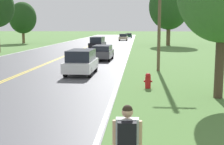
# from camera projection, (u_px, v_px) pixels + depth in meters

# --- Properties ---
(hitchhiker_person) EXTENTS (0.62, 0.44, 1.83)m
(hitchhiker_person) POSITION_uv_depth(u_px,v_px,m) (127.00, 139.00, 6.46)
(hitchhiker_person) COLOR #38476B
(hitchhiker_person) RESTS_ON ground
(fire_hydrant) EXTENTS (0.47, 0.31, 0.86)m
(fire_hydrant) POSITION_uv_depth(u_px,v_px,m) (148.00, 80.00, 17.29)
(fire_hydrant) COLOR red
(fire_hydrant) RESTS_ON ground
(utility_pole_midground) EXTENTS (1.80, 0.24, 9.49)m
(utility_pole_midground) POSITION_uv_depth(u_px,v_px,m) (160.00, 6.00, 23.27)
(utility_pole_midground) COLOR brown
(utility_pole_midground) RESTS_ON ground
(tree_left_verge) EXTENTS (6.98, 6.98, 10.80)m
(tree_left_verge) POSITION_uv_depth(u_px,v_px,m) (169.00, 7.00, 54.15)
(tree_left_verge) COLOR brown
(tree_left_verge) RESTS_ON ground
(tree_mid_treeline) EXTENTS (5.34, 5.34, 8.09)m
(tree_mid_treeline) POSITION_uv_depth(u_px,v_px,m) (23.00, 18.00, 61.24)
(tree_mid_treeline) COLOR brown
(tree_mid_treeline) RESTS_ON ground
(car_white_suv_mid_near) EXTENTS (1.93, 4.28, 1.76)m
(car_white_suv_mid_near) POSITION_uv_depth(u_px,v_px,m) (81.00, 62.00, 22.15)
(car_white_suv_mid_near) COLOR black
(car_white_suv_mid_near) RESTS_ON ground
(car_dark_grey_hatchback_mid_far) EXTENTS (2.04, 4.23, 1.49)m
(car_dark_grey_hatchback_mid_far) POSITION_uv_depth(u_px,v_px,m) (102.00, 52.00, 31.44)
(car_dark_grey_hatchback_mid_far) COLOR black
(car_dark_grey_hatchback_mid_far) RESTS_ON ground
(car_black_van_receding) EXTENTS (2.14, 4.91, 1.81)m
(car_black_van_receding) POSITION_uv_depth(u_px,v_px,m) (98.00, 43.00, 46.76)
(car_black_van_receding) COLOR black
(car_black_van_receding) RESTS_ON ground
(car_champagne_sedan_distant) EXTENTS (1.99, 4.25, 1.58)m
(car_champagne_sedan_distant) POSITION_uv_depth(u_px,v_px,m) (123.00, 37.00, 73.47)
(car_champagne_sedan_distant) COLOR black
(car_champagne_sedan_distant) RESTS_ON ground
(car_dark_green_hatchback_horizon) EXTENTS (2.07, 3.55, 1.36)m
(car_dark_green_hatchback_horizon) POSITION_uv_depth(u_px,v_px,m) (128.00, 35.00, 89.22)
(car_dark_green_hatchback_horizon) COLOR black
(car_dark_green_hatchback_horizon) RESTS_ON ground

